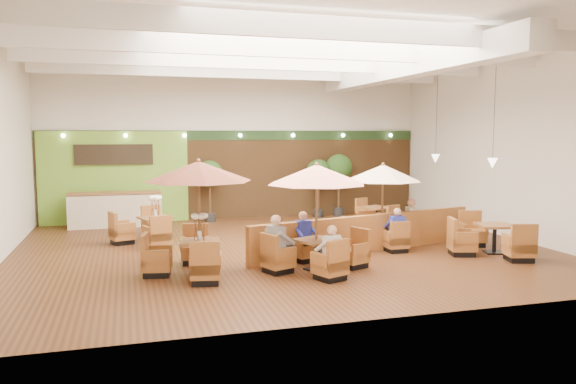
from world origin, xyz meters
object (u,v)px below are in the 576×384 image
object	(u,v)px
table_2	(383,189)
diner_4	(410,217)
topiary_1	(319,174)
table_0	(196,192)
diner_0	(330,246)
diner_2	(278,238)
table_3	(147,227)
service_counter	(115,209)
booth_divider	(368,234)
table_5	(376,217)
table_1	(316,196)
topiary_0	(210,176)
diner_3	(396,225)
diner_1	(304,231)
table_4	(485,240)
topiary_2	(339,170)

from	to	relation	value
table_2	diner_4	world-z (taller)	table_2
topiary_1	table_0	bearing A→B (deg)	-126.62
diner_0	diner_2	world-z (taller)	diner_2
table_0	table_3	xyz separation A→B (m)	(-0.95, 3.96, -1.39)
table_3	service_counter	bearing A→B (deg)	87.85
booth_divider	table_2	bearing A→B (deg)	27.78
table_3	diner_0	xyz separation A→B (m)	(3.61, -5.33, 0.29)
table_5	topiary_1	distance (m)	3.10
table_2	table_5	xyz separation A→B (m)	(1.26, 3.05, -1.28)
table_1	diner_4	xyz separation A→B (m)	(3.52, 2.13, -0.93)
table_1	topiary_0	bearing A→B (deg)	77.59
table_2	diner_3	size ratio (longest dim) A/B	3.25
diner_1	diner_4	xyz separation A→B (m)	(3.52, 1.23, 0.03)
table_1	diner_3	world-z (taller)	table_1
diner_1	diner_3	distance (m)	2.70
topiary_1	table_3	bearing A→B (deg)	-152.39
table_1	diner_2	size ratio (longest dim) A/B	2.99
table_4	diner_1	xyz separation A→B (m)	(-4.79, 0.47, 0.39)
table_1	topiary_1	size ratio (longest dim) A/B	1.20
diner_2	diner_4	world-z (taller)	diner_2
table_5	table_0	bearing A→B (deg)	-166.41
service_counter	diner_0	size ratio (longest dim) A/B	4.09
topiary_1	topiary_2	bearing A→B (deg)	0.00
table_1	diner_4	distance (m)	4.22
table_2	table_4	bearing A→B (deg)	-37.82
table_2	topiary_2	xyz separation A→B (m)	(0.90, 5.62, 0.14)
diner_1	topiary_2	bearing A→B (deg)	-136.74
topiary_0	table_3	bearing A→B (deg)	-124.61
booth_divider	table_0	distance (m)	4.92
service_counter	diner_2	size ratio (longest dim) A/B	3.48
topiary_0	topiary_1	distance (m)	4.07
table_0	topiary_2	world-z (taller)	table_0
diner_4	table_0	bearing A→B (deg)	113.68
table_0	table_1	xyz separation A→B (m)	(2.66, -0.47, -0.14)
diner_3	topiary_2	bearing A→B (deg)	81.54
diner_2	diner_3	bearing A→B (deg)	88.04
table_1	diner_3	distance (m)	3.12
service_counter	topiary_0	size ratio (longest dim) A/B	1.38
service_counter	table_3	xyz separation A→B (m)	(0.91, -3.13, -0.14)
table_1	diner_3	size ratio (longest dim) A/B	3.61
diner_3	table_0	bearing A→B (deg)	-171.84
table_1	diner_2	xyz separation A→B (m)	(-0.91, 0.00, -0.92)
topiary_2	diner_4	bearing A→B (deg)	-90.51
table_1	table_5	xyz separation A→B (m)	(3.93, 5.19, -1.38)
diner_1	topiary_1	bearing A→B (deg)	-131.14
table_0	table_3	distance (m)	4.30
table_3	diner_4	world-z (taller)	table_3
table_1	diner_2	bearing A→B (deg)	158.01
diner_0	table_2	bearing A→B (deg)	23.09
diner_3	booth_divider	bearing A→B (deg)	163.72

